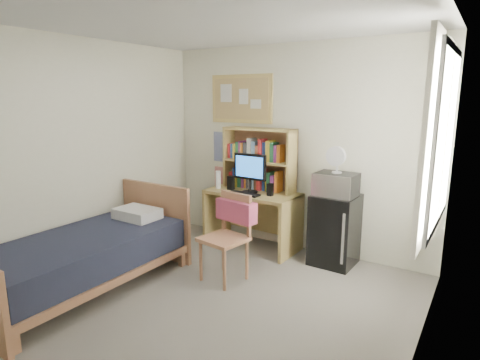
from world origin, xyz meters
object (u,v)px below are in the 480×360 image
Objects in this scene: bulletin_board at (241,99)px; bed at (84,263)px; mini_fridge at (335,230)px; desk_fan at (337,161)px; desk at (252,219)px; desk_chair at (224,238)px; monitor at (250,174)px; speaker_right at (270,190)px; microwave at (336,184)px; speaker_left at (231,183)px.

bulletin_board is 2.83m from bed.
desk_fan is at bearing -90.00° from mini_fridge.
desk is 1.43× the size of mini_fridge.
bulletin_board is 1.13× the size of mini_fridge.
desk_chair is (0.25, -1.01, 0.10)m from desk.
bulletin_board is 1.06m from monitor.
bulletin_board reaches higher than desk_chair.
bed is at bearing -111.70° from monitor.
bed is 2.94m from desk_fan.
bulletin_board reaches higher than mini_fridge.
bed is at bearing -118.98° from speaker_right.
desk is at bearing 66.99° from bed.
desk_fan is (0.00, 0.00, 0.27)m from microwave.
desk_fan reaches higher than microwave.
desk_chair reaches higher than bed.
monitor reaches higher than desk_chair.
desk is 6.64× the size of speaker_left.
desk is at bearing 168.69° from speaker_right.
monitor reaches higher than desk.
bulletin_board is 1.62m from desk.
desk_chair is at bearing -57.98° from speaker_left.
desk_fan is at bearing 9.98° from speaker_right.
speaker_left reaches higher than bed.
desk_fan reaches higher than desk_chair.
bulletin_board is 0.99× the size of desk_chair.
desk_fan reaches higher than mini_fridge.
bed is at bearing -103.60° from speaker_left.
speaker_right is (0.66, -0.38, -1.09)m from bulletin_board.
microwave reaches higher than desk_chair.
bed is 2.27m from speaker_right.
desk_chair is 1.55m from desk_fan.
speaker_left is at bearing -180.00° from speaker_right.
monitor is at bearing -173.20° from microwave.
microwave reaches higher than mini_fridge.
speaker_left is at bearing -180.00° from monitor.
microwave is 1.64× the size of desk_fan.
speaker_right is (-0.80, -0.13, 0.41)m from mini_fridge.
desk_fan is at bearing 4.15° from desk.
desk_chair is 1.17m from speaker_left.
speaker_left is 0.65× the size of desk_fan.
bulletin_board is at bearing 123.81° from desk_chair.
desk_fan is at bearing 60.17° from desk_chair.
speaker_left is 1.16× the size of speaker_right.
monitor is at bearing 113.78° from desk_chair.
speaker_left is (-0.30, -0.05, 0.46)m from desk.
desk is at bearing 11.31° from speaker_left.
desk_fan is (0.85, 1.05, 0.76)m from desk_chair.
desk_chair is 6.13× the size of speaker_right.
mini_fridge is 4.63× the size of speaker_left.
microwave is at bearing -10.52° from bulletin_board.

